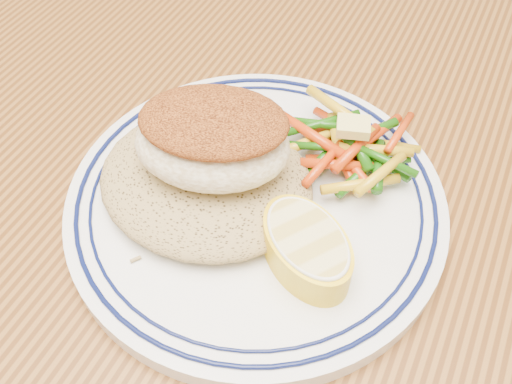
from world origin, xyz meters
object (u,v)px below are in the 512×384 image
(vegetable_pile, at_px, (351,147))
(dining_table, at_px, (186,295))
(fish_fillet, at_px, (213,139))
(rice_pilaf, at_px, (206,177))
(lemon_wedge, at_px, (306,247))
(plate, at_px, (256,202))

(vegetable_pile, bearing_deg, dining_table, -133.23)
(vegetable_pile, bearing_deg, fish_fillet, -139.33)
(rice_pilaf, bearing_deg, lemon_wedge, -15.53)
(rice_pilaf, height_order, lemon_wedge, same)
(dining_table, relative_size, vegetable_pile, 13.87)
(vegetable_pile, xyz_separation_m, lemon_wedge, (0.00, -0.09, 0.00))
(plate, relative_size, fish_fillet, 2.21)
(lemon_wedge, bearing_deg, vegetable_pile, 93.05)
(dining_table, distance_m, lemon_wedge, 0.16)
(rice_pilaf, relative_size, lemon_wedge, 1.62)
(dining_table, xyz_separation_m, lemon_wedge, (0.10, 0.00, 0.13))
(plate, xyz_separation_m, lemon_wedge, (0.05, -0.03, 0.02))
(dining_table, relative_size, fish_fillet, 12.92)
(plate, relative_size, vegetable_pile, 2.37)
(plate, height_order, rice_pilaf, rice_pilaf)
(plate, relative_size, rice_pilaf, 1.76)
(plate, height_order, fish_fillet, fish_fillet)
(fish_fillet, distance_m, vegetable_pile, 0.10)
(rice_pilaf, xyz_separation_m, lemon_wedge, (0.08, -0.02, 0.00))
(vegetable_pile, height_order, lemon_wedge, vegetable_pile)
(fish_fillet, bearing_deg, rice_pilaf, -128.28)
(fish_fillet, xyz_separation_m, lemon_wedge, (0.08, -0.03, -0.03))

